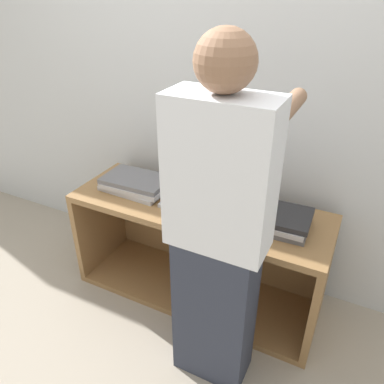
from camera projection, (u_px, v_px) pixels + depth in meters
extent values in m
plane|color=#9E9384|center=(179.00, 319.00, 2.14)|extent=(12.00, 12.00, 0.00)
cube|color=silver|center=(227.00, 84.00, 2.01)|extent=(8.00, 0.05, 2.40)
cube|color=olive|center=(198.00, 208.00, 2.03)|extent=(1.43, 0.49, 0.04)
cube|color=olive|center=(197.00, 289.00, 2.32)|extent=(1.43, 0.49, 0.04)
cube|color=olive|center=(102.00, 221.00, 2.44)|extent=(0.04, 0.49, 0.56)
cube|color=olive|center=(321.00, 290.00, 1.90)|extent=(0.04, 0.49, 0.56)
cube|color=olive|center=(213.00, 231.00, 2.35)|extent=(1.35, 0.04, 0.56)
cube|color=#B7B7BC|center=(198.00, 204.00, 2.01)|extent=(0.37, 0.23, 0.02)
cube|color=black|center=(199.00, 201.00, 2.01)|extent=(0.30, 0.13, 0.00)
cube|color=#B7B7BC|center=(209.00, 173.00, 2.06)|extent=(0.37, 0.04, 0.23)
cube|color=black|center=(209.00, 173.00, 2.05)|extent=(0.32, 0.03, 0.20)
cube|color=#B7B7BC|center=(135.00, 187.00, 2.16)|extent=(0.38, 0.25, 0.03)
cube|color=#B7B7BC|center=(137.00, 184.00, 2.14)|extent=(0.37, 0.24, 0.03)
cube|color=slate|center=(136.00, 179.00, 2.14)|extent=(0.37, 0.24, 0.03)
cube|color=slate|center=(270.00, 222.00, 1.85)|extent=(0.38, 0.25, 0.03)
cube|color=#B7B7BC|center=(270.00, 218.00, 1.84)|extent=(0.37, 0.23, 0.03)
cube|color=#232326|center=(273.00, 213.00, 1.83)|extent=(0.38, 0.25, 0.03)
cube|color=#2D3342|center=(215.00, 310.00, 1.70)|extent=(0.34, 0.20, 0.76)
cube|color=white|center=(220.00, 176.00, 1.36)|extent=(0.40, 0.20, 0.60)
sphere|color=#8C664C|center=(225.00, 61.00, 1.16)|extent=(0.21, 0.21, 0.21)
cylinder|color=#8C664C|center=(211.00, 96.00, 1.52)|extent=(0.07, 0.32, 0.07)
cylinder|color=#8C664C|center=(289.00, 107.00, 1.40)|extent=(0.07, 0.32, 0.07)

